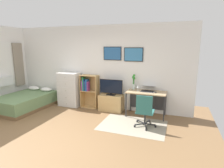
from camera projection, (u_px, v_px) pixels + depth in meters
ground_plane at (53, 138)px, 4.15m from camera, size 7.20×7.20×0.00m
wall_back_with_posters at (97, 67)px, 6.11m from camera, size 6.12×0.09×2.70m
area_rug at (133, 125)px, 4.84m from camera, size 1.70×1.20×0.01m
bed at (26, 101)px, 6.15m from camera, size 1.35×1.95×0.59m
dresser at (69, 89)px, 6.33m from camera, size 0.74×0.46×1.16m
bookshelf at (88, 89)px, 6.15m from camera, size 0.58×0.30×1.11m
tv_stand at (111, 103)px, 5.90m from camera, size 0.76×0.41×0.52m
television at (111, 87)px, 5.77m from camera, size 0.75×0.16×0.50m
desk at (147, 96)px, 5.44m from camera, size 1.13×0.57×0.74m
office_chair at (145, 110)px, 4.62m from camera, size 0.56×0.58×0.86m
laptop at (148, 89)px, 5.42m from camera, size 0.40×0.43×0.17m
computer_mouse at (156, 92)px, 5.23m from camera, size 0.06×0.10×0.03m
bamboo_vase at (134, 82)px, 5.63m from camera, size 0.10×0.11×0.46m
wine_glass at (138, 87)px, 5.38m from camera, size 0.07×0.07×0.18m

